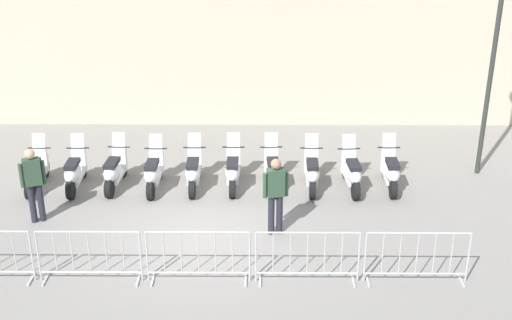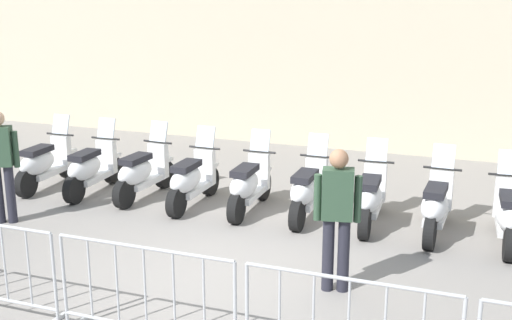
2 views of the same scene
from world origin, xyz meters
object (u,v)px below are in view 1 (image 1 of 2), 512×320
Objects in this scene: motorcycle_3 at (154,173)px; motorcycle_7 at (312,172)px; motorcycle_6 at (272,171)px; motorcycle_9 at (391,171)px; barrier_segment_4 at (417,258)px; officer_mid_plaza at (276,192)px; motorcycle_8 at (352,173)px; motorcycle_0 at (35,172)px; motorcycle_1 at (75,172)px; barrier_segment_1 at (90,257)px; barrier_segment_2 at (198,257)px; officer_near_row_end at (33,181)px; motorcycle_4 at (194,171)px; barrier_segment_3 at (307,258)px; motorcycle_5 at (233,171)px; motorcycle_2 at (115,171)px; street_lamp at (493,55)px.

motorcycle_3 is 3.86m from motorcycle_7.
motorcycle_3 is 1.00× the size of motorcycle_6.
motorcycle_6 and motorcycle_9 have the same top height.
motorcycle_6 reaches higher than barrier_segment_4.
motorcycle_3 is at bearing 150.96° from officer_mid_plaza.
motorcycle_8 is at bearing 107.21° from barrier_segment_4.
motorcycle_0 and motorcycle_3 have the same top height.
barrier_segment_4 is at bearing -50.17° from motorcycle_6.
motorcycle_6 is 2.33m from officer_mid_plaza.
motorcycle_3 is 2.90m from motorcycle_6.
motorcycle_1 is 4.25m from barrier_segment_1.
barrier_segment_2 is 1.12× the size of officer_near_row_end.
barrier_segment_4 is (6.00, -3.28, 0.07)m from motorcycle_3.
motorcycle_6 is 1.93m from motorcycle_8.
motorcycle_1 reaches higher than barrier_segment_4.
officer_near_row_end is (-5.93, -2.48, 0.53)m from motorcycle_7.
officer_mid_plaza is (-2.82, 1.51, 0.46)m from barrier_segment_4.
officer_mid_plaza is (3.18, -1.76, 0.53)m from motorcycle_3.
barrier_segment_1 is at bearing -130.17° from motorcycle_7.
motorcycle_1 is 5.78m from motorcycle_7.
motorcycle_4 is (3.82, 0.56, 0.00)m from motorcycle_0.
barrier_segment_2 and barrier_segment_3 have the same top height.
motorcycle_5 and motorcycle_9 have the same top height.
motorcycle_2 is 4.77m from barrier_segment_2.
barrier_segment_4 is at bearing -21.07° from motorcycle_1.
street_lamp is at bearing 38.67° from officer_mid_plaza.
motorcycle_8 is at bearing 57.43° from barrier_segment_2.
motorcycle_2 reaches higher than barrier_segment_4.
motorcycle_4 and motorcycle_5 have the same top height.
barrier_segment_3 and barrier_segment_4 have the same top height.
motorcycle_4 is at bearing 6.75° from motorcycle_2.
motorcycle_9 is 7.60m from barrier_segment_1.
officer_mid_plaza reaches higher than motorcycle_5.
motorcycle_5 is (4.77, 0.71, 0.00)m from motorcycle_0.
barrier_segment_1 is 1.12× the size of officer_mid_plaza.
officer_near_row_end reaches higher than motorcycle_6.
motorcycle_4 is 3.01m from officer_mid_plaza.
barrier_segment_2 is 2.42m from officer_mid_plaza.
motorcycle_6 is 2.89m from motorcycle_9.
motorcycle_8 is at bearing 56.18° from officer_mid_plaza.
motorcycle_7 is 1.01× the size of motorcycle_8.
barrier_segment_2 is at bearing -121.04° from officer_mid_plaza.
barrier_segment_1 is (-0.07, -4.06, 0.07)m from motorcycle_3.
barrier_segment_1 is 1.00× the size of barrier_segment_2.
motorcycle_5 reaches higher than barrier_segment_4.
motorcycle_2 is at bearing -173.39° from motorcycle_8.
motorcycle_9 is 0.89× the size of barrier_segment_4.
motorcycle_6 is at bearing 57.17° from barrier_segment_1.
motorcycle_3 is 4.83m from motorcycle_8.
officer_near_row_end is (-2.11, -1.94, 0.53)m from motorcycle_3.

